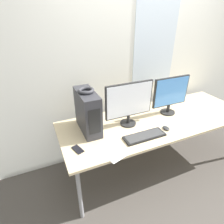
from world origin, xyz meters
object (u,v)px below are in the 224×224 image
monitor_right_near (171,94)px  mouse (166,128)px  headphones (86,90)px  cell_phone (78,149)px  monitor_main (129,102)px  keyboard (145,136)px  pc_tower (88,112)px

monitor_right_near → mouse: 0.47m
headphones → cell_phone: 0.58m
monitor_main → monitor_right_near: monitor_main is taller
keyboard → headphones: bearing=142.8°
keyboard → monitor_main: bearing=96.8°
headphones → pc_tower: bearing=-90.0°
headphones → monitor_right_near: bearing=-2.3°
pc_tower → cell_phone: bearing=-125.1°
monitor_right_near → monitor_main: bearing=-176.9°
monitor_right_near → mouse: (-0.26, -0.30, -0.25)m
headphones → monitor_main: bearing=-9.3°
mouse → keyboard: bearing=-174.5°
mouse → cell_phone: bearing=177.0°
monitor_main → keyboard: (0.04, -0.30, -0.27)m
mouse → cell_phone: 1.00m
monitor_right_near → cell_phone: (-1.25, -0.25, -0.26)m
pc_tower → monitor_main: 0.46m
monitor_right_near → keyboard: 0.70m
pc_tower → monitor_main: size_ratio=0.80×
headphones → keyboard: bearing=-37.2°
headphones → monitor_right_near: headphones is taller
monitor_main → keyboard: bearing=-83.2°
pc_tower → mouse: pc_tower is taller
monitor_main → mouse: size_ratio=6.01×
monitor_main → monitor_right_near: 0.60m
monitor_right_near → cell_phone: size_ratio=3.35×
pc_tower → keyboard: size_ratio=0.99×
headphones → cell_phone: headphones is taller
headphones → keyboard: size_ratio=0.37×
headphones → mouse: 0.97m
cell_phone → mouse: bearing=-20.6°
monitor_main → keyboard: 0.40m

